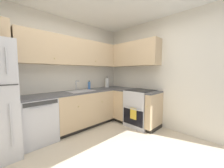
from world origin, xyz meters
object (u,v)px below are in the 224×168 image
oven_range (141,108)px  paper_towel_roll (107,83)px  soap_bottle (89,85)px  dishwasher (38,120)px

oven_range → paper_towel_roll: (-0.13, 1.11, 0.57)m
paper_towel_roll → soap_bottle: bearing=178.2°
oven_range → soap_bottle: bearing=124.1°
paper_towel_roll → oven_range: bearing=-83.2°
soap_bottle → dishwasher: bearing=-172.2°
dishwasher → oven_range: (2.09, -0.95, 0.02)m
dishwasher → soap_bottle: bearing=7.8°
soap_bottle → paper_towel_roll: size_ratio=0.68×
oven_range → paper_towel_roll: paper_towel_roll is taller
dishwasher → oven_range: oven_range is taller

